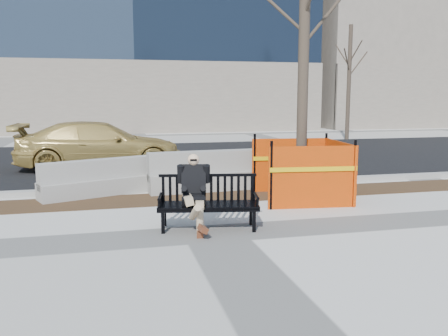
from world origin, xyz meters
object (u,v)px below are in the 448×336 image
at_px(bench, 208,229).
at_px(jersey_barrier_right, 218,190).
at_px(seated_man, 194,228).
at_px(sedan, 101,168).
at_px(jersey_barrier_left, 105,195).
at_px(tree_fence, 300,199).

xyz_separation_m(bench, jersey_barrier_right, (0.86, 3.08, 0.00)).
bearing_deg(seated_man, bench, -10.75).
relative_size(sedan, jersey_barrier_left, 1.73).
bearing_deg(tree_fence, sedan, 127.40).
bearing_deg(bench, tree_fence, 47.51).
bearing_deg(jersey_barrier_right, jersey_barrier_left, 174.60).
distance_m(bench, seated_man, 0.23).
distance_m(seated_man, tree_fence, 2.97).
bearing_deg(jersey_barrier_right, bench, -110.35).
xyz_separation_m(jersey_barrier_left, jersey_barrier_right, (2.46, -0.03, 0.00)).
bearing_deg(sedan, jersey_barrier_left, -176.28).
bearing_deg(jersey_barrier_right, tree_fence, -48.71).
bearing_deg(sedan, seated_man, -165.74).
relative_size(bench, jersey_barrier_left, 0.59).
bearing_deg(jersey_barrier_left, bench, -84.32).
height_order(sedan, jersey_barrier_left, sedan).
bearing_deg(bench, sedan, 114.39).
bearing_deg(jersey_barrier_left, tree_fence, -41.33).
relative_size(tree_fence, jersey_barrier_left, 2.36).
relative_size(bench, sedan, 0.34).
distance_m(bench, jersey_barrier_left, 3.49).
height_order(seated_man, jersey_barrier_left, seated_man).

